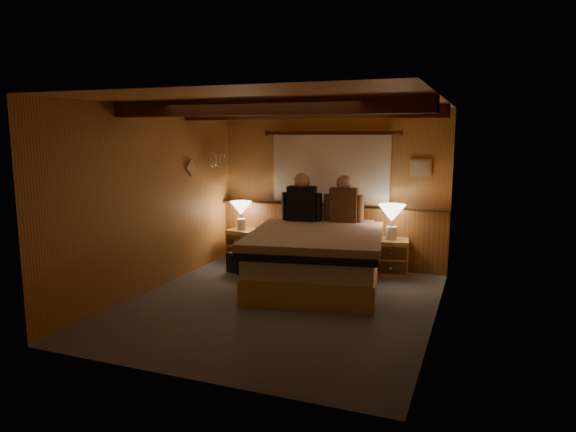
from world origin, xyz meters
The scene contains 19 objects.
floor centered at (0.00, 0.00, 0.00)m, with size 4.20×4.20×0.00m, color #4E535D.
ceiling centered at (0.00, 0.00, 2.40)m, with size 4.20×4.20×0.00m, color #D89851.
wall_back centered at (0.00, 2.10, 1.20)m, with size 3.60×3.60×0.00m, color #B98642.
wall_left centered at (-1.80, 0.00, 1.20)m, with size 4.20×4.20×0.00m, color #B98642.
wall_right centered at (1.80, 0.00, 1.20)m, with size 4.20×4.20×0.00m, color #B98642.
wall_front centered at (0.00, -2.10, 1.20)m, with size 3.60×3.60×0.00m, color #B98642.
wainscot centered at (0.00, 2.04, 0.49)m, with size 3.60×0.23×0.94m.
curtain_window centered at (0.00, 2.03, 1.52)m, with size 2.18×0.09×1.11m.
ceiling_beams centered at (0.00, 0.15, 2.31)m, with size 3.60×1.65×0.16m.
coat_rail centered at (-1.72, 1.58, 1.67)m, with size 0.05×0.55×0.24m.
framed_print centered at (1.35, 2.08, 1.55)m, with size 0.30×0.04×0.25m.
bed centered at (0.17, 0.88, 0.39)m, with size 2.03×2.46×0.75m.
nightstand_left centered at (-1.35, 1.76, 0.26)m, with size 0.54×0.51×0.51m.
nightstand_right centered at (1.02, 1.76, 0.26)m, with size 0.54×0.50×0.53m.
lamp_left centered at (-1.39, 1.73, 0.83)m, with size 0.35×0.35×0.46m.
lamp_right centered at (1.01, 1.73, 0.89)m, with size 0.39×0.39×0.51m.
person_left centered at (-0.30, 1.58, 1.05)m, with size 0.61×0.29×0.74m.
person_right centered at (0.31, 1.71, 1.04)m, with size 0.59×0.28×0.72m.
duffel_bag centered at (-1.02, 1.10, 0.15)m, with size 0.56×0.43×0.36m.
Camera 1 is at (2.24, -5.57, 2.05)m, focal length 32.00 mm.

